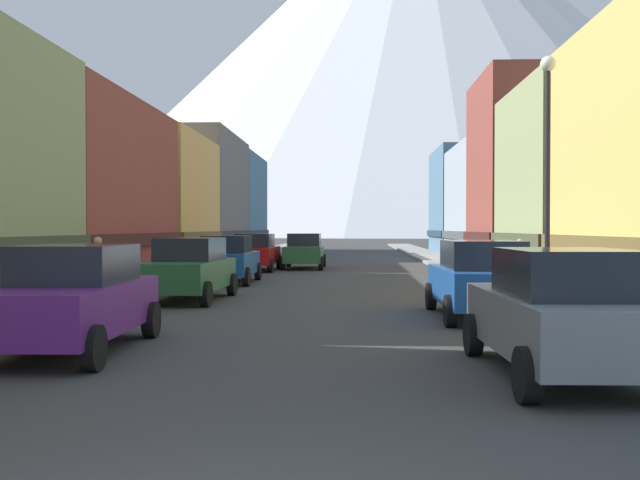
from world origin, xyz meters
The scene contains 21 objects.
sidewalk_left centered at (-6.25, 35.00, 0.07)m, with size 2.50×100.00×0.15m, color gray.
sidewalk_right centered at (6.25, 35.00, 0.07)m, with size 2.50×100.00×0.15m, color gray.
storefront_left_2 centered at (-10.90, 24.82, 3.44)m, with size 7.11×12.23×7.15m.
storefront_left_3 centered at (-11.14, 36.76, 3.48)m, with size 7.58×10.51×7.23m.
storefront_left_4 centered at (-10.69, 48.60, 4.20)m, with size 6.68×12.99×8.72m.
storefront_left_5 centered at (-10.92, 61.51, 4.09)m, with size 7.14×12.52×8.48m.
storefront_right_2 centered at (11.40, 26.38, 3.77)m, with size 8.11×8.90×7.83m.
storefront_right_3 centered at (10.56, 35.45, 4.85)m, with size 6.43×8.29×10.05m.
storefront_right_4 centered at (11.47, 44.87, 3.58)m, with size 8.25×10.54×7.44m.
storefront_right_5 centered at (11.05, 55.94, 4.03)m, with size 7.40×10.47×8.37m.
car_left_0 centered at (-3.80, 7.86, 0.90)m, with size 2.13×4.43×1.78m.
car_left_1 centered at (-3.80, 16.60, 0.90)m, with size 2.24×4.48×1.78m.
car_left_2 centered at (-3.80, 23.21, 0.90)m, with size 2.07×4.41×1.78m.
car_left_3 centered at (-3.80, 31.16, 0.90)m, with size 2.15×4.44×1.78m.
car_right_0 centered at (3.80, 6.09, 0.90)m, with size 2.18×4.45×1.78m.
car_right_1 centered at (3.80, 12.82, 0.90)m, with size 2.13×4.43×1.78m.
car_driving_0 centered at (-1.60, 33.27, 0.90)m, with size 2.06×4.40×1.78m.
pedestrian_0 centered at (6.25, 19.87, 0.86)m, with size 0.36×0.36×1.56m.
pedestrian_2 centered at (-6.25, 16.12, 0.92)m, with size 0.36×0.36×1.67m.
streetlamp_right centered at (5.35, 12.97, 3.99)m, with size 0.36×0.36×5.86m.
mountain_backdrop centered at (23.47, 260.00, 62.79)m, with size 250.18×250.18×125.57m, color silver.
Camera 1 is at (0.89, -4.31, 2.07)m, focal length 41.69 mm.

